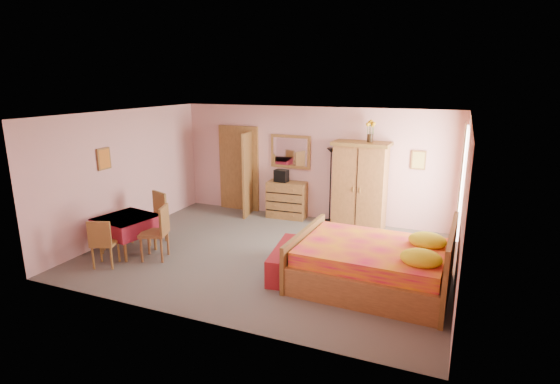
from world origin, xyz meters
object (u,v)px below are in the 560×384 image
at_px(wall_mirror, 290,152).
at_px(chair_south, 105,242).
at_px(sunflower_vase, 370,131).
at_px(dining_table, 128,234).
at_px(chest_of_drawers, 287,200).
at_px(chair_west, 97,226).
at_px(wardrobe, 360,186).
at_px(bed, 372,252).
at_px(bench, 290,260).
at_px(chair_north, 152,218).
at_px(chair_east, 154,233).
at_px(floor_lamp, 330,185).
at_px(stereo, 281,176).

height_order(wall_mirror, chair_south, wall_mirror).
height_order(sunflower_vase, dining_table, sunflower_vase).
distance_m(chest_of_drawers, chair_west, 4.18).
bearing_deg(dining_table, chest_of_drawers, 57.93).
xyz_separation_m(dining_table, chair_south, (0.08, -0.66, 0.09)).
distance_m(wardrobe, sunflower_vase, 1.20).
distance_m(bed, bench, 1.39).
bearing_deg(chair_north, chest_of_drawers, -107.23).
distance_m(wall_mirror, wardrobe, 1.86).
bearing_deg(chair_west, chair_north, 109.25).
relative_size(wardrobe, chair_east, 1.91).
bearing_deg(wall_mirror, wardrobe, -8.25).
height_order(wardrobe, chair_west, wardrobe).
bearing_deg(wall_mirror, dining_table, -119.18).
height_order(floor_lamp, wardrobe, wardrobe).
height_order(sunflower_vase, bed, sunflower_vase).
bearing_deg(chest_of_drawers, chair_west, -133.04).
bearing_deg(stereo, wardrobe, -1.85).
xyz_separation_m(wardrobe, chair_east, (-3.05, -3.15, -0.45)).
bearing_deg(chair_north, chair_east, 151.00).
distance_m(chest_of_drawers, dining_table, 3.73).
height_order(chest_of_drawers, stereo, stereo).
bearing_deg(chair_west, chest_of_drawers, 117.74).
relative_size(chest_of_drawers, sunflower_vase, 1.98).
distance_m(chest_of_drawers, wall_mirror, 1.14).
height_order(wardrobe, dining_table, wardrobe).
xyz_separation_m(stereo, chair_west, (-2.55, -3.18, -0.56)).
bearing_deg(wall_mirror, floor_lamp, -5.44).
bearing_deg(sunflower_vase, chair_south, -134.97).
height_order(wall_mirror, dining_table, wall_mirror).
height_order(sunflower_vase, chair_north, sunflower_vase).
xyz_separation_m(sunflower_vase, dining_table, (-3.87, -3.14, -1.79)).
bearing_deg(chest_of_drawers, chair_east, -115.20).
height_order(stereo, chair_east, stereo).
bearing_deg(bench, chair_south, -162.88).
bearing_deg(stereo, bench, -64.96).
bearing_deg(wardrobe, dining_table, -137.85).
xyz_separation_m(stereo, bed, (2.68, -2.77, -0.45)).
height_order(chair_west, chair_east, chair_east).
distance_m(chest_of_drawers, chair_east, 3.49).
distance_m(chest_of_drawers, wardrobe, 1.81).
bearing_deg(wall_mirror, chair_west, -126.99).
relative_size(wall_mirror, chair_north, 1.00).
distance_m(wardrobe, dining_table, 4.87).
xyz_separation_m(floor_lamp, dining_table, (-3.00, -3.25, -0.51)).
height_order(stereo, bed, stereo).
height_order(stereo, floor_lamp, floor_lamp).
relative_size(chair_south, chair_east, 0.88).
bearing_deg(chair_east, chair_south, 115.87).
relative_size(wall_mirror, floor_lamp, 0.58).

